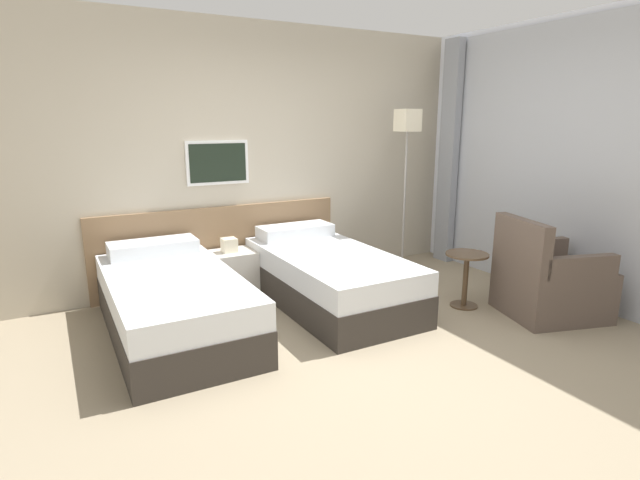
{
  "coord_description": "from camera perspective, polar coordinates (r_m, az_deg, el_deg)",
  "views": [
    {
      "loc": [
        -2.0,
        -2.87,
        1.72
      ],
      "look_at": [
        0.13,
        1.01,
        0.66
      ],
      "focal_mm": 28.0,
      "sensor_mm": 36.0,
      "label": 1
    }
  ],
  "objects": [
    {
      "name": "bed_near_window",
      "position": [
        4.79,
        0.98,
        -4.22
      ],
      "size": [
        0.98,
        1.94,
        0.64
      ],
      "color": "#332D28",
      "rests_on": "ground_plane"
    },
    {
      "name": "bed_near_door",
      "position": [
        4.29,
        -16.41,
        -6.93
      ],
      "size": [
        0.98,
        1.94,
        0.64
      ],
      "color": "#332D28",
      "rests_on": "ground_plane"
    },
    {
      "name": "floor_lamp",
      "position": [
        5.64,
        9.9,
        11.32
      ],
      "size": [
        0.24,
        0.24,
        1.84
      ],
      "color": "#9E9993",
      "rests_on": "ground_plane"
    },
    {
      "name": "nightstand",
      "position": [
        5.14,
        -10.2,
        -3.58
      ],
      "size": [
        0.49,
        0.38,
        0.58
      ],
      "color": "beige",
      "rests_on": "ground_plane"
    },
    {
      "name": "side_table",
      "position": [
        4.87,
        16.36,
        -3.3
      ],
      "size": [
        0.39,
        0.39,
        0.52
      ],
      "color": "brown",
      "rests_on": "ground_plane"
    },
    {
      "name": "ground_plane",
      "position": [
        3.9,
        5.56,
        -12.75
      ],
      "size": [
        16.0,
        16.0,
        0.0
      ],
      "primitive_type": "plane",
      "color": "gray"
    },
    {
      "name": "wall_window",
      "position": [
        5.23,
        29.33,
        7.62
      ],
      "size": [
        0.21,
        4.58,
        2.7
      ],
      "color": "white",
      "rests_on": "ground_plane"
    },
    {
      "name": "wall_headboard",
      "position": [
        5.37,
        -7.25,
        8.94
      ],
      "size": [
        10.0,
        0.1,
        2.7
      ],
      "color": "#B7AD99",
      "rests_on": "ground_plane"
    },
    {
      "name": "armchair",
      "position": [
        4.93,
        24.69,
        -4.57
      ],
      "size": [
        0.97,
        0.91,
        0.9
      ],
      "rotation": [
        0.0,
        0.0,
        1.28
      ],
      "color": "brown",
      "rests_on": "ground_plane"
    }
  ]
}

